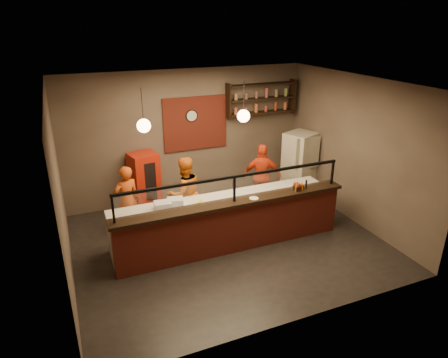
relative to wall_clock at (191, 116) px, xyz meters
name	(u,v)px	position (x,y,z in m)	size (l,w,h in m)	color
floor	(228,242)	(-0.10, -2.46, -2.10)	(6.00, 6.00, 0.00)	black
ceiling	(228,84)	(-0.10, -2.46, 1.10)	(6.00, 6.00, 0.00)	#342C28
wall_back	(188,136)	(-0.10, 0.04, -0.50)	(6.00, 6.00, 0.00)	#695A4D
wall_left	(60,194)	(-3.10, -2.46, -0.50)	(5.00, 5.00, 0.00)	#695A4D
wall_right	(355,150)	(2.90, -2.46, -0.50)	(5.00, 5.00, 0.00)	#695A4D
wall_front	(300,229)	(-0.10, -4.96, -0.50)	(6.00, 6.00, 0.00)	#695A4D
brick_patch	(196,123)	(0.10, 0.01, -0.20)	(1.60, 0.04, 1.30)	maroon
service_counter	(234,227)	(-0.10, -2.76, -1.60)	(4.60, 0.25, 1.00)	maroon
counter_ledge	(234,203)	(-0.10, -2.76, -1.07)	(4.70, 0.37, 0.06)	black
worktop_cabinet	(224,219)	(-0.10, -2.26, -1.68)	(4.60, 0.75, 0.85)	gray
worktop	(224,200)	(-0.10, -2.26, -1.23)	(4.60, 0.75, 0.05)	silver
sneeze_guard	(234,186)	(-0.10, -2.76, -0.73)	(4.50, 0.05, 0.52)	white
wall_shelving	(261,99)	(1.80, -0.14, 0.30)	(1.84, 0.28, 0.85)	black
wall_clock	(191,116)	(0.00, 0.00, 0.00)	(0.30, 0.30, 0.04)	black
pendant_left	(144,126)	(-1.60, -2.26, 0.45)	(0.24, 0.24, 0.77)	black
pendant_right	(243,116)	(0.30, -2.26, 0.45)	(0.24, 0.24, 0.77)	black
cook_left	(127,200)	(-1.87, -1.25, -1.35)	(0.55, 0.36, 1.50)	#C94812
cook_mid	(185,193)	(-0.69, -1.51, -1.29)	(0.78, 0.61, 1.61)	#CF6013
cook_right	(262,176)	(1.31, -1.23, -1.31)	(0.92, 0.38, 1.57)	red
fridge	(299,165)	(2.50, -0.97, -1.27)	(0.69, 0.64, 1.65)	beige
red_cooler	(145,182)	(-1.30, -0.31, -1.39)	(0.61, 0.55, 1.41)	#AD1D0B
pizza_dough	(210,203)	(-0.44, -2.34, -1.19)	(0.46, 0.46, 0.01)	beige
prep_tub_a	(163,206)	(-1.36, -2.27, -1.12)	(0.31, 0.25, 0.16)	silver
prep_tub_b	(175,202)	(-1.09, -2.19, -1.12)	(0.30, 0.24, 0.15)	silver
prep_tub_c	(117,221)	(-2.25, -2.54, -1.13)	(0.28, 0.22, 0.14)	silver
rolling_pin	(197,203)	(-0.70, -2.32, -1.17)	(0.06, 0.06, 0.33)	yellow
condiment_caddy	(298,188)	(1.30, -2.78, -0.99)	(0.18, 0.14, 0.10)	black
pepper_mill	(306,184)	(1.48, -2.78, -0.95)	(0.04, 0.04, 0.19)	black
small_plate	(254,198)	(0.29, -2.80, -1.03)	(0.17, 0.17, 0.01)	silver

